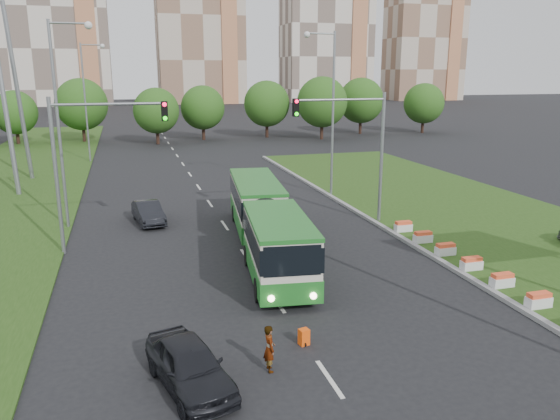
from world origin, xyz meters
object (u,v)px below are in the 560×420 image
object	(u,v)px
car_left_far	(148,212)
pedestrian	(269,348)
articulated_bus	(263,221)
traffic_mast_left	(88,150)
shopping_trolley	(304,337)
traffic_mast_median	(358,138)
car_left_near	(189,365)

from	to	relation	value
car_left_far	pedestrian	distance (m)	19.07
articulated_bus	car_left_far	world-z (taller)	articulated_bus
traffic_mast_left	pedestrian	world-z (taller)	traffic_mast_left
traffic_mast_left	shopping_trolley	world-z (taller)	traffic_mast_left
traffic_mast_median	articulated_bus	distance (m)	8.33
car_left_far	articulated_bus	bearing A→B (deg)	-60.79
traffic_mast_median	traffic_mast_left	bearing A→B (deg)	-176.23
traffic_mast_left	shopping_trolley	distance (m)	15.51
traffic_mast_median	car_left_far	xyz separation A→B (m)	(-12.24, 3.85, -4.67)
articulated_bus	shopping_trolley	xyz separation A→B (m)	(-1.19, -10.39, -1.33)
articulated_bus	shopping_trolley	size ratio (longest dim) A/B	27.95
traffic_mast_left	car_left_far	size ratio (longest dim) A/B	1.95
traffic_mast_median	car_left_near	size ratio (longest dim) A/B	1.89
car_left_far	pedestrian	xyz separation A→B (m)	(2.81, -18.86, 0.09)
articulated_bus	pedestrian	size ratio (longest dim) A/B	10.48
car_left_near	articulated_bus	bearing A→B (deg)	51.55
traffic_mast_left	articulated_bus	distance (m)	9.56
traffic_mast_left	car_left_near	world-z (taller)	traffic_mast_left
car_left_near	pedestrian	xyz separation A→B (m)	(2.52, 0.26, 0.05)
traffic_mast_median	pedestrian	size ratio (longest dim) A/B	5.22
pedestrian	car_left_near	bearing A→B (deg)	94.92
car_left_near	car_left_far	size ratio (longest dim) A/B	1.03
traffic_mast_median	car_left_far	world-z (taller)	traffic_mast_median
traffic_mast_median	car_left_far	distance (m)	13.66
car_left_far	pedestrian	size ratio (longest dim) A/B	2.68
shopping_trolley	traffic_mast_median	bearing A→B (deg)	47.23
pedestrian	shopping_trolley	bearing A→B (deg)	-51.29
pedestrian	shopping_trolley	size ratio (longest dim) A/B	2.67
articulated_bus	pedestrian	distance (m)	12.04
shopping_trolley	pedestrian	bearing A→B (deg)	-153.37
traffic_mast_median	car_left_far	size ratio (longest dim) A/B	1.95
car_left_near	shopping_trolley	distance (m)	4.40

